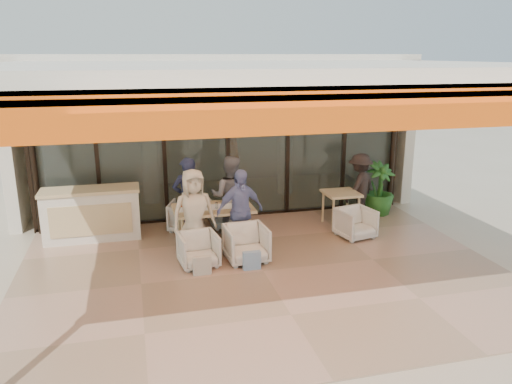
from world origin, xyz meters
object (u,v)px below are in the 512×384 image
standing_woman (359,187)px  chair_near_right (246,242)px  host_counter (92,214)px  chair_near_left (198,248)px  chair_far_left (186,214)px  diner_periwinkle (240,211)px  diner_grey (230,196)px  side_table (341,197)px  dining_table (213,210)px  diner_cream (194,213)px  side_chair (356,222)px  potted_palm (379,189)px  diner_navy (188,199)px  chair_far_right (226,211)px

standing_woman → chair_near_right: bearing=-5.1°
host_counter → chair_near_left: size_ratio=2.83×
chair_far_left → diner_periwinkle: 1.69m
diner_grey → diner_periwinkle: bearing=111.6°
diner_grey → side_table: (2.36, -0.05, -0.17)m
standing_woman → chair_far_left: bearing=-38.1°
diner_grey → diner_periwinkle: (0.00, -0.90, -0.03)m
host_counter → standing_woman: bearing=-0.6°
dining_table → side_table: size_ratio=2.01×
dining_table → diner_periwinkle: 0.63m
diner_grey → diner_cream: size_ratio=1.01×
dining_table → diner_cream: diner_cream is taller
chair_near_right → side_chair: size_ratio=1.08×
host_counter → diner_cream: 2.25m
potted_palm → side_chair: bearing=-132.4°
chair_near_left → potted_palm: bearing=16.6°
chair_near_left → diner_navy: 1.48m
side_table → potted_palm: 1.24m
standing_woman → potted_palm: size_ratio=1.21×
dining_table → diner_grey: bearing=46.2°
diner_cream → chair_near_left: bearing=-97.8°
dining_table → chair_far_right: 1.09m
chair_far_left → diner_periwinkle: bearing=140.2°
side_table → chair_near_right: bearing=-150.1°
chair_far_right → chair_near_right: chair_near_right is taller
chair_near_left → standing_woman: bearing=17.8°
dining_table → chair_far_left: size_ratio=2.23×
chair_near_right → diner_navy: bearing=117.0°
dining_table → potted_palm: potted_palm is taller
standing_woman → potted_palm: 0.58m
chair_near_left → side_chair: bearing=4.2°
chair_near_left → diner_grey: (0.84, 1.40, 0.48)m
diner_cream → chair_near_right: bearing=-38.6°
chair_near_right → diner_periwinkle: size_ratio=0.46×
dining_table → diner_navy: 0.62m
chair_far_left → diner_grey: size_ratio=0.42×
chair_far_left → side_table: bearing=-170.4°
diner_grey → dining_table: bearing=67.8°
chair_far_left → side_table: size_ratio=0.90×
chair_far_left → side_chair: size_ratio=1.00×
diner_periwinkle → host_counter: bearing=140.7°
host_counter → potted_palm: potted_palm is taller
chair_far_left → side_table: side_table is taller
dining_table → standing_woman: size_ratio=1.02×
diner_grey → side_chair: diner_grey is taller
dining_table → diner_navy: diner_navy is taller
diner_cream → side_chair: (3.20, 0.10, -0.47)m
chair_far_right → side_table: (2.36, -0.55, 0.30)m
chair_near_left → potted_palm: (4.33, 1.85, 0.28)m
standing_woman → potted_palm: bearing=159.0°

